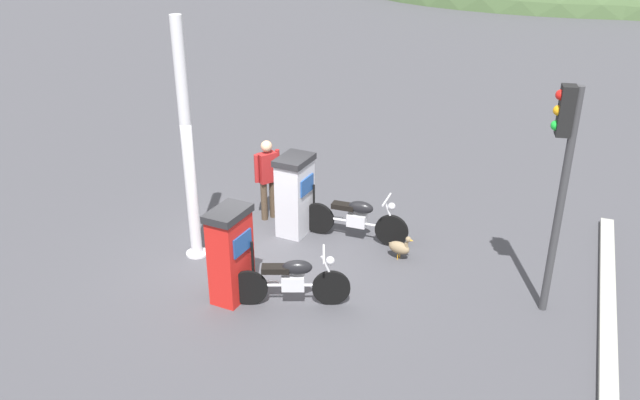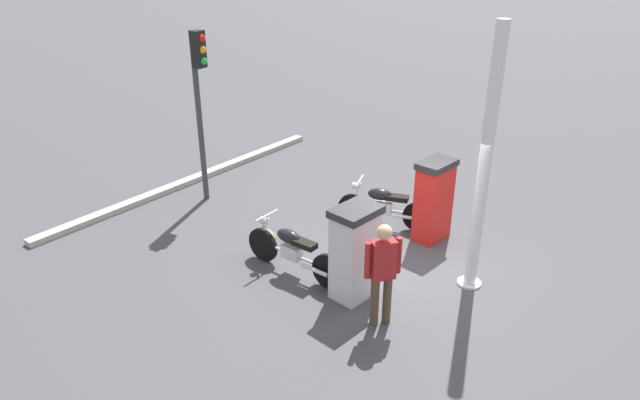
% 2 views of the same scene
% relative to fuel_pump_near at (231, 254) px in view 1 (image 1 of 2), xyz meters
% --- Properties ---
extents(ground_plane, '(120.00, 120.00, 0.00)m').
position_rel_fuel_pump_near_xyz_m(ground_plane, '(-0.15, 1.24, -0.81)').
color(ground_plane, '#424247').
extents(fuel_pump_near, '(0.58, 0.79, 1.59)m').
position_rel_fuel_pump_near_xyz_m(fuel_pump_near, '(0.00, 0.00, 0.00)').
color(fuel_pump_near, red).
rests_on(fuel_pump_near, ground).
extents(fuel_pump_far, '(0.64, 0.80, 1.57)m').
position_rel_fuel_pump_near_xyz_m(fuel_pump_far, '(-0.00, 2.47, -0.01)').
color(fuel_pump_far, silver).
rests_on(fuel_pump_far, ground).
extents(motorcycle_near_pump, '(1.81, 0.86, 0.94)m').
position_rel_fuel_pump_near_xyz_m(motorcycle_near_pump, '(0.98, 0.18, -0.34)').
color(motorcycle_near_pump, black).
rests_on(motorcycle_near_pump, ground).
extents(motorcycle_far_pump, '(2.09, 0.56, 0.95)m').
position_rel_fuel_pump_near_xyz_m(motorcycle_far_pump, '(1.19, 2.62, -0.35)').
color(motorcycle_far_pump, black).
rests_on(motorcycle_far_pump, ground).
extents(attendant_person, '(0.38, 0.53, 1.67)m').
position_rel_fuel_pump_near_xyz_m(attendant_person, '(-0.75, 2.82, 0.15)').
color(attendant_person, '#473828').
rests_on(attendant_person, ground).
extents(wandering_duck, '(0.50, 0.29, 0.50)m').
position_rel_fuel_pump_near_xyz_m(wandering_duck, '(2.17, 2.23, -0.57)').
color(wandering_duck, '#847051').
rests_on(wandering_duck, ground).
extents(roadside_traffic_light, '(0.39, 0.27, 3.63)m').
position_rel_fuel_pump_near_xyz_m(roadside_traffic_light, '(4.65, 1.57, 1.68)').
color(roadside_traffic_light, '#38383A').
rests_on(roadside_traffic_light, ground).
extents(canopy_support_pole, '(0.40, 0.40, 4.29)m').
position_rel_fuel_pump_near_xyz_m(canopy_support_pole, '(-1.31, 0.98, 1.26)').
color(canopy_support_pole, silver).
rests_on(canopy_support_pole, ground).
extents(road_edge_kerb, '(0.35, 7.81, 0.12)m').
position_rel_fuel_pump_near_xyz_m(road_edge_kerb, '(5.68, 1.24, -0.75)').
color(road_edge_kerb, '#9E9E93').
rests_on(road_edge_kerb, ground).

